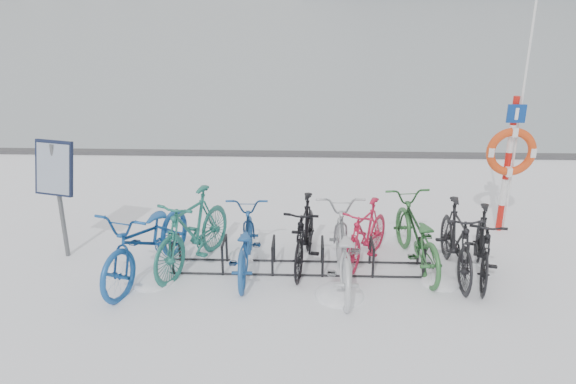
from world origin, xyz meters
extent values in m
plane|color=white|center=(0.00, 0.00, 0.00)|extent=(900.00, 900.00, 0.00)
cube|color=#96A3AA|center=(0.00, 155.00, 0.01)|extent=(400.00, 298.00, 0.02)
cube|color=#3F3F42|center=(0.00, 5.90, 0.05)|extent=(400.00, 0.25, 0.10)
cylinder|color=black|center=(-1.80, -0.22, 0.22)|extent=(0.04, 0.04, 0.44)
cylinder|color=black|center=(-1.80, 0.22, 0.22)|extent=(0.04, 0.04, 0.44)
cylinder|color=black|center=(-1.80, 0.00, 0.44)|extent=(0.04, 0.44, 0.04)
cylinder|color=black|center=(-1.08, -0.22, 0.22)|extent=(0.04, 0.04, 0.44)
cylinder|color=black|center=(-1.08, 0.22, 0.22)|extent=(0.04, 0.04, 0.44)
cylinder|color=black|center=(-1.08, 0.00, 0.44)|extent=(0.04, 0.44, 0.04)
cylinder|color=black|center=(-0.36, -0.22, 0.22)|extent=(0.04, 0.04, 0.44)
cylinder|color=black|center=(-0.36, 0.22, 0.22)|extent=(0.04, 0.04, 0.44)
cylinder|color=black|center=(-0.36, 0.00, 0.44)|extent=(0.04, 0.44, 0.04)
cylinder|color=black|center=(0.36, -0.22, 0.22)|extent=(0.04, 0.04, 0.44)
cylinder|color=black|center=(0.36, 0.22, 0.22)|extent=(0.04, 0.04, 0.44)
cylinder|color=black|center=(0.36, 0.00, 0.44)|extent=(0.04, 0.44, 0.04)
cylinder|color=black|center=(1.08, -0.22, 0.22)|extent=(0.04, 0.04, 0.44)
cylinder|color=black|center=(1.08, 0.22, 0.22)|extent=(0.04, 0.04, 0.44)
cylinder|color=black|center=(1.08, 0.00, 0.44)|extent=(0.04, 0.44, 0.04)
cylinder|color=black|center=(1.80, -0.22, 0.22)|extent=(0.04, 0.04, 0.44)
cylinder|color=black|center=(1.80, 0.22, 0.22)|extent=(0.04, 0.04, 0.44)
cylinder|color=black|center=(1.80, 0.00, 0.44)|extent=(0.04, 0.44, 0.04)
cylinder|color=black|center=(0.00, -0.22, 0.02)|extent=(4.00, 0.03, 0.03)
cylinder|color=black|center=(0.00, 0.22, 0.02)|extent=(4.00, 0.03, 0.03)
cylinder|color=#595B5E|center=(-3.58, 0.32, 0.89)|extent=(0.07, 0.07, 1.79)
cube|color=black|center=(-3.58, 0.29, 1.44)|extent=(0.65, 0.37, 0.81)
cube|color=#8C99AD|center=(-3.58, 0.25, 1.44)|extent=(0.58, 0.30, 0.72)
cylinder|color=red|center=(3.43, 1.56, 0.23)|extent=(0.10, 0.10, 0.46)
cylinder|color=silver|center=(3.43, 1.56, 0.69)|extent=(0.10, 0.10, 0.46)
cylinder|color=red|center=(3.43, 1.56, 1.15)|extent=(0.10, 0.10, 0.46)
cylinder|color=silver|center=(3.43, 1.56, 1.61)|extent=(0.10, 0.10, 0.46)
cylinder|color=red|center=(3.43, 1.56, 2.07)|extent=(0.10, 0.10, 0.46)
torus|color=red|center=(3.43, 1.47, 1.41)|extent=(0.81, 0.14, 0.81)
cube|color=navy|center=(3.43, 1.48, 2.04)|extent=(0.29, 0.03, 0.29)
cylinder|color=silver|center=(3.53, 1.61, 2.09)|extent=(0.04, 0.04, 4.19)
imported|color=#174D96|center=(-2.13, -0.22, 0.58)|extent=(1.37, 2.34, 1.16)
imported|color=#20695D|center=(-1.55, 0.09, 0.59)|extent=(1.25, 2.03, 1.18)
imported|color=#1C4D8F|center=(-0.77, -0.04, 0.48)|extent=(0.68, 1.84, 0.96)
imported|color=black|center=(0.09, 0.20, 0.52)|extent=(0.73, 1.80, 1.05)
imported|color=#B7BBC0|center=(0.62, -0.33, 0.55)|extent=(0.75, 2.09, 1.09)
imported|color=#BB193A|center=(1.01, 0.26, 0.49)|extent=(1.17, 1.66, 0.98)
imported|color=#2E6532|center=(1.75, 0.24, 0.52)|extent=(0.96, 2.07, 1.04)
imported|color=black|center=(2.27, -0.02, 0.55)|extent=(0.53, 1.82, 1.09)
imported|color=black|center=(2.63, -0.10, 0.52)|extent=(0.83, 1.78, 1.03)
ellipsoid|color=white|center=(2.03, -0.33, 0.00)|extent=(0.55, 0.55, 0.19)
ellipsoid|color=white|center=(-2.05, -0.46, 0.00)|extent=(0.61, 0.61, 0.21)
ellipsoid|color=white|center=(2.81, 0.33, 0.00)|extent=(0.38, 0.38, 0.13)
ellipsoid|color=white|center=(-0.86, 0.35, 0.00)|extent=(0.48, 0.48, 0.17)
ellipsoid|color=white|center=(-2.69, -0.05, 0.00)|extent=(0.35, 0.35, 0.12)
ellipsoid|color=white|center=(0.58, -0.74, 0.00)|extent=(0.67, 0.67, 0.24)
camera|label=1|loc=(0.12, -7.40, 3.93)|focal=35.00mm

